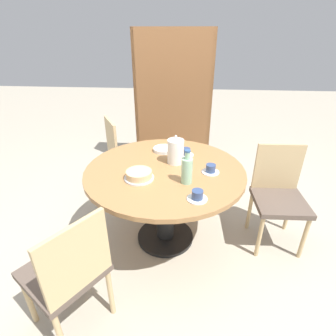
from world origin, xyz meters
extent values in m
plane|color=#B2A893|center=(0.00, 0.00, 0.00)|extent=(14.00, 14.00, 0.00)
cylinder|color=black|center=(0.00, 0.00, 0.01)|extent=(0.51, 0.51, 0.03)
cylinder|color=black|center=(0.00, 0.00, 0.36)|extent=(0.16, 0.16, 0.66)
cylinder|color=#9E7042|center=(0.00, 0.00, 0.71)|extent=(1.29, 1.29, 0.04)
cylinder|color=tan|center=(-0.59, -0.56, 0.21)|extent=(0.03, 0.03, 0.41)
cylinder|color=tan|center=(-0.79, -0.86, 0.21)|extent=(0.03, 0.03, 0.41)
cylinder|color=tan|center=(-0.29, -0.76, 0.21)|extent=(0.03, 0.03, 0.41)
cube|color=brown|center=(-0.54, -0.81, 0.43)|extent=(0.58, 0.58, 0.04)
cube|color=tan|center=(-0.38, -0.92, 0.67)|extent=(0.24, 0.35, 0.42)
cylinder|color=tan|center=(0.80, -0.15, 0.21)|extent=(0.03, 0.03, 0.41)
cylinder|color=tan|center=(1.16, -0.14, 0.21)|extent=(0.03, 0.03, 0.41)
cylinder|color=tan|center=(0.79, 0.21, 0.21)|extent=(0.03, 0.03, 0.41)
cylinder|color=tan|center=(1.15, 0.22, 0.21)|extent=(0.03, 0.03, 0.41)
cube|color=brown|center=(0.97, 0.03, 0.43)|extent=(0.43, 0.43, 0.04)
cube|color=tan|center=(0.97, 0.23, 0.67)|extent=(0.40, 0.04, 0.42)
cylinder|color=tan|center=(-0.24, 0.78, 0.21)|extent=(0.03, 0.03, 0.41)
cylinder|color=tan|center=(-0.42, 1.09, 0.21)|extent=(0.03, 0.03, 0.41)
cylinder|color=tan|center=(-0.55, 0.60, 0.21)|extent=(0.03, 0.03, 0.41)
cylinder|color=tan|center=(-0.73, 0.91, 0.21)|extent=(0.03, 0.03, 0.41)
cube|color=brown|center=(-0.48, 0.84, 0.43)|extent=(0.57, 0.57, 0.04)
cube|color=tan|center=(-0.65, 0.75, 0.67)|extent=(0.22, 0.36, 0.42)
cube|color=brown|center=(0.43, 1.53, 0.88)|extent=(0.04, 0.28, 1.76)
cube|color=brown|center=(-0.50, 1.53, 0.88)|extent=(0.04, 0.28, 1.76)
cube|color=brown|center=(-0.03, 1.40, 0.88)|extent=(0.97, 0.02, 1.76)
cube|color=brown|center=(-0.03, 1.53, 0.02)|extent=(0.89, 0.27, 0.04)
cube|color=brown|center=(-0.03, 1.53, 0.44)|extent=(0.89, 0.27, 0.04)
cube|color=brown|center=(-0.03, 1.53, 0.88)|extent=(0.89, 0.27, 0.04)
cube|color=brown|center=(-0.03, 1.53, 1.32)|extent=(0.89, 0.27, 0.04)
cube|color=brown|center=(-0.03, 1.53, 1.74)|extent=(0.89, 0.27, 0.04)
cube|color=black|center=(0.23, 1.51, 0.21)|extent=(0.38, 0.21, 0.36)
cube|color=beige|center=(-0.29, 1.51, 0.17)|extent=(0.38, 0.21, 0.27)
cube|color=black|center=(0.21, 1.51, 0.62)|extent=(0.40, 0.21, 0.33)
cube|color=beige|center=(-0.27, 1.51, 0.60)|extent=(0.40, 0.21, 0.28)
cube|color=gold|center=(0.25, 1.51, 1.07)|extent=(0.34, 0.21, 0.35)
cube|color=orange|center=(-0.31, 1.51, 1.05)|extent=(0.34, 0.21, 0.31)
cube|color=#703384|center=(0.24, 1.51, 1.49)|extent=(0.35, 0.21, 0.30)
cube|color=#28703D|center=(-0.30, 1.51, 1.49)|extent=(0.35, 0.21, 0.31)
cylinder|color=white|center=(0.08, 0.12, 0.83)|extent=(0.14, 0.14, 0.20)
cone|color=white|center=(0.08, 0.12, 0.94)|extent=(0.12, 0.12, 0.02)
sphere|color=white|center=(0.08, 0.12, 0.96)|extent=(0.02, 0.02, 0.02)
cylinder|color=#99C6A3|center=(0.18, -0.20, 0.83)|extent=(0.08, 0.08, 0.19)
cylinder|color=#99C6A3|center=(0.18, -0.20, 0.95)|extent=(0.04, 0.04, 0.05)
cylinder|color=#2D5184|center=(0.18, -0.20, 0.98)|extent=(0.04, 0.04, 0.01)
cylinder|color=silver|center=(-0.18, -0.18, 0.74)|extent=(0.22, 0.22, 0.01)
cylinder|color=#DBB784|center=(-0.18, -0.18, 0.77)|extent=(0.19, 0.19, 0.05)
cylinder|color=silver|center=(0.25, -0.41, 0.73)|extent=(0.14, 0.14, 0.01)
cylinder|color=#334775|center=(0.25, -0.41, 0.77)|extent=(0.08, 0.08, 0.06)
cylinder|color=silver|center=(0.36, -0.03, 0.73)|extent=(0.14, 0.14, 0.01)
cylinder|color=#334775|center=(0.36, -0.03, 0.77)|extent=(0.08, 0.08, 0.06)
cylinder|color=silver|center=(0.16, 0.27, 0.73)|extent=(0.14, 0.14, 0.01)
cylinder|color=#334775|center=(0.16, 0.27, 0.77)|extent=(0.08, 0.08, 0.06)
cylinder|color=white|center=(-0.04, 0.35, 0.73)|extent=(0.19, 0.19, 0.01)
cylinder|color=white|center=(-0.04, 0.35, 0.74)|extent=(0.19, 0.19, 0.01)
cylinder|color=white|center=(-0.04, 0.35, 0.75)|extent=(0.19, 0.19, 0.01)
camera|label=1|loc=(0.18, -1.86, 1.72)|focal=28.00mm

